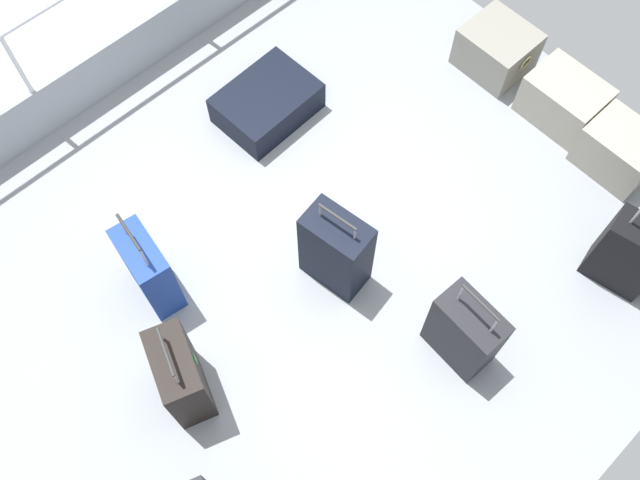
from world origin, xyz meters
TOP-DOWN VIEW (x-y plane):
  - ground_plane at (0.00, 0.00)m, footprint 4.40×5.20m
  - gunwale_port at (-2.17, 0.00)m, footprint 0.06×5.20m
  - railing_port at (-2.17, 0.00)m, footprint 0.04×4.20m
  - sea_wake at (-3.60, 0.00)m, footprint 12.00×12.00m
  - cargo_crate_0 at (-0.30, 2.19)m, footprint 0.55×0.46m
  - cargo_crate_1 at (0.36, 2.18)m, footprint 0.59×0.41m
  - cargo_crate_2 at (0.91, 2.11)m, footprint 0.55×0.39m
  - suitcase_0 at (-1.16, 0.58)m, footprint 0.56×0.74m
  - suitcase_1 at (0.10, -1.19)m, footprint 0.50×0.37m
  - suitcase_2 at (1.07, 0.24)m, footprint 0.44×0.26m
  - suitcase_4 at (0.15, 0.03)m, footprint 0.46×0.31m
  - suitcase_5 at (1.44, 1.40)m, footprint 0.44×0.31m
  - suitcase_6 at (-0.58, -0.91)m, footprint 0.46×0.27m

SIDE VIEW (x-z plane):
  - sea_wake at x=-3.60m, z-range -0.35..-0.33m
  - ground_plane at x=0.00m, z-range -0.06..0.00m
  - suitcase_0 at x=-1.16m, z-range 0.00..0.26m
  - cargo_crate_0 at x=-0.30m, z-range 0.00..0.36m
  - cargo_crate_1 at x=0.36m, z-range 0.00..0.37m
  - cargo_crate_2 at x=0.91m, z-range 0.00..0.37m
  - gunwale_port at x=-2.17m, z-range 0.00..0.45m
  - suitcase_2 at x=1.07m, z-range -0.10..0.71m
  - suitcase_5 at x=1.44m, z-range -0.10..0.73m
  - suitcase_6 at x=-0.58m, z-range -0.11..0.74m
  - suitcase_1 at x=0.10m, z-range -0.08..0.73m
  - suitcase_4 at x=0.15m, z-range -0.06..0.75m
  - railing_port at x=-2.17m, z-range 0.27..1.29m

